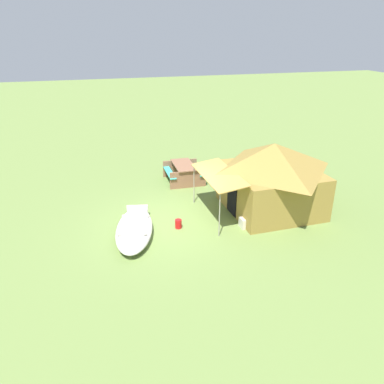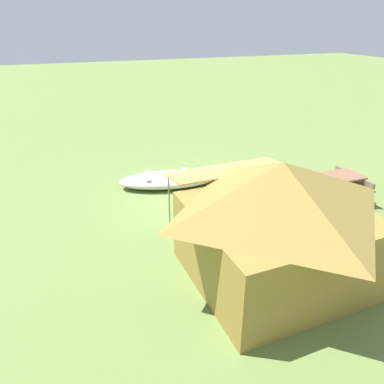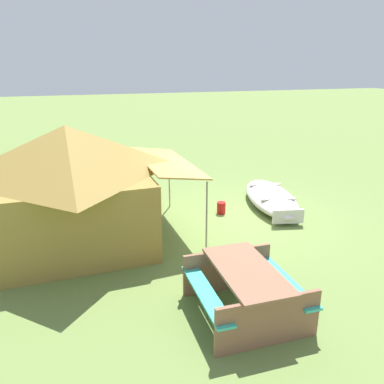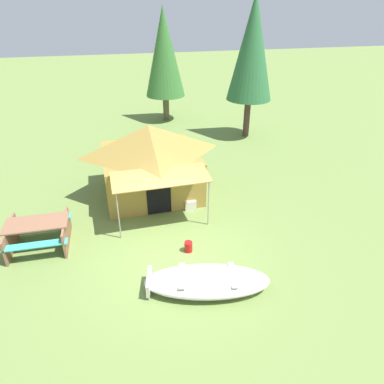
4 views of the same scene
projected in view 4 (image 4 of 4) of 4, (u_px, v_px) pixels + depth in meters
ground_plane at (174, 257)px, 9.21m from camera, size 80.00×80.00×0.00m
beached_rowboat at (207, 281)px, 8.12m from camera, size 3.14×1.74×0.44m
canvas_cabin_tent at (150, 159)px, 11.72m from camera, size 3.46×4.25×2.46m
picnic_table at (38, 231)px, 9.44m from camera, size 1.67×1.54×0.76m
cooler_box at (189, 202)px, 11.38m from camera, size 0.36×0.52×0.33m
fuel_can at (188, 247)px, 9.38m from camera, size 0.25×0.25×0.30m
pine_tree_back_left at (164, 53)px, 18.04m from camera, size 2.12×2.12×5.81m
pine_tree_back_right at (252, 49)px, 15.44m from camera, size 2.11×2.11×6.39m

